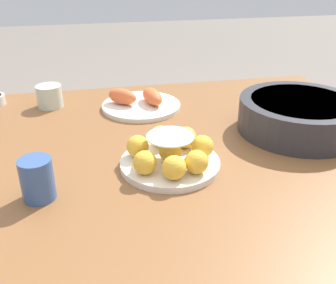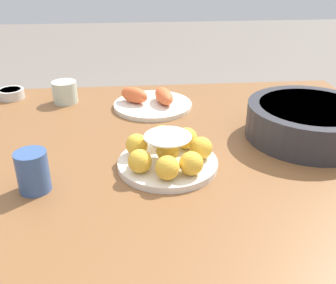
# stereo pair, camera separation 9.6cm
# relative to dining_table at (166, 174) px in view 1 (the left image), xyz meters

# --- Properties ---
(dining_table) EXTENTS (1.32, 1.02, 0.70)m
(dining_table) POSITION_rel_dining_table_xyz_m (0.00, 0.00, 0.00)
(dining_table) COLOR brown
(dining_table) RESTS_ON ground_plane
(cake_plate) EXTENTS (0.24, 0.24, 0.09)m
(cake_plate) POSITION_rel_dining_table_xyz_m (-0.01, -0.10, 0.12)
(cake_plate) COLOR silver
(cake_plate) RESTS_ON dining_table
(serving_bowl) EXTENTS (0.34, 0.34, 0.09)m
(serving_bowl) POSITION_rel_dining_table_xyz_m (0.39, 0.03, 0.13)
(serving_bowl) COLOR #2D2D33
(serving_bowl) RESTS_ON dining_table
(seafood_platter) EXTENTS (0.25, 0.25, 0.07)m
(seafood_platter) POSITION_rel_dining_table_xyz_m (-0.03, 0.29, 0.10)
(seafood_platter) COLOR silver
(seafood_platter) RESTS_ON dining_table
(cup_near) EXTENTS (0.07, 0.07, 0.09)m
(cup_near) POSITION_rel_dining_table_xyz_m (-0.30, -0.17, 0.13)
(cup_near) COLOR #38568E
(cup_near) RESTS_ON dining_table
(cup_far) EXTENTS (0.08, 0.08, 0.07)m
(cup_far) POSITION_rel_dining_table_xyz_m (-0.31, 0.36, 0.12)
(cup_far) COLOR beige
(cup_far) RESTS_ON dining_table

